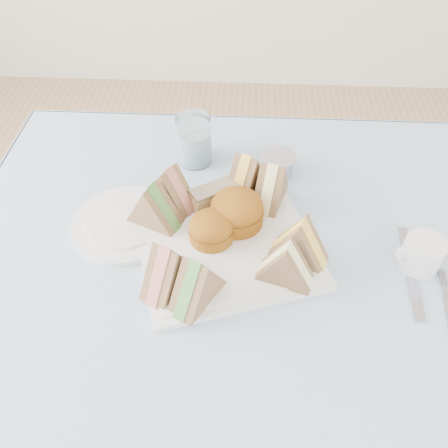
{
  "coord_description": "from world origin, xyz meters",
  "views": [
    {
      "loc": [
        0.02,
        -0.48,
        1.39
      ],
      "look_at": [
        -0.01,
        0.1,
        0.8
      ],
      "focal_mm": 38.0,
      "sensor_mm": 36.0,
      "label": 1
    }
  ],
  "objects_px": {
    "serving_plate": "(224,241)",
    "table": "(228,385)",
    "creamer_jug": "(422,254)",
    "water_glass": "(194,140)"
  },
  "relations": [
    {
      "from": "serving_plate",
      "to": "table",
      "type": "bearing_deg",
      "value": -99.61
    },
    {
      "from": "creamer_jug",
      "to": "serving_plate",
      "type": "bearing_deg",
      "value": 160.44
    },
    {
      "from": "serving_plate",
      "to": "creamer_jug",
      "type": "relative_size",
      "value": 4.48
    },
    {
      "from": "table",
      "to": "water_glass",
      "type": "relative_size",
      "value": 8.42
    },
    {
      "from": "serving_plate",
      "to": "creamer_jug",
      "type": "height_order",
      "value": "creamer_jug"
    },
    {
      "from": "table",
      "to": "creamer_jug",
      "type": "height_order",
      "value": "creamer_jug"
    },
    {
      "from": "serving_plate",
      "to": "creamer_jug",
      "type": "xyz_separation_m",
      "value": [
        0.34,
        -0.04,
        0.02
      ]
    },
    {
      "from": "serving_plate",
      "to": "creamer_jug",
      "type": "bearing_deg",
      "value": -23.95
    },
    {
      "from": "water_glass",
      "to": "creamer_jug",
      "type": "xyz_separation_m",
      "value": [
        0.42,
        -0.27,
        -0.02
      ]
    },
    {
      "from": "table",
      "to": "water_glass",
      "type": "height_order",
      "value": "water_glass"
    }
  ]
}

